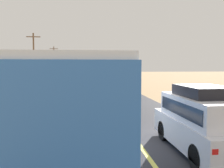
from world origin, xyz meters
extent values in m
plane|color=tan|center=(0.00, 0.00, 0.00)|extent=(240.00, 240.00, 0.00)
cube|color=#2D2D33|center=(0.00, 0.00, 0.01)|extent=(8.00, 120.00, 0.02)
cube|color=#D8CC4C|center=(0.00, 0.00, 0.02)|extent=(0.16, 117.60, 0.00)
cube|color=silver|center=(1.94, -1.55, 0.70)|extent=(1.90, 4.60, 0.90)
cube|color=silver|center=(1.94, -1.70, 1.55)|extent=(1.75, 3.59, 0.80)
cube|color=#192333|center=(1.94, -1.70, 1.57)|extent=(1.79, 3.22, 0.44)
cube|color=red|center=(1.11, -3.83, 0.88)|extent=(0.16, 0.06, 0.14)
cube|color=black|center=(1.94, -1.65, 2.13)|extent=(1.42, 2.07, 0.36)
cylinder|color=black|center=(1.12, -0.12, 0.40)|extent=(0.26, 0.76, 0.76)
cylinder|color=black|center=(2.76, -0.12, 0.40)|extent=(0.26, 0.76, 0.76)
cylinder|color=black|center=(1.12, -2.97, 0.40)|extent=(0.26, 0.76, 0.76)
cube|color=#B2332D|center=(0.99, 19.84, 1.82)|extent=(2.50, 2.20, 2.20)
cube|color=#192333|center=(0.99, 19.84, 2.27)|extent=(2.53, 1.54, 0.70)
cube|color=brown|center=(0.99, 14.44, 0.72)|extent=(2.50, 6.40, 0.24)
cylinder|color=silver|center=(-0.20, 17.58, 1.94)|extent=(0.12, 0.12, 2.20)
cylinder|color=silver|center=(2.18, 17.58, 1.94)|extent=(0.12, 0.12, 2.20)
cylinder|color=silver|center=(-0.20, 11.30, 1.94)|extent=(0.12, 0.12, 2.20)
cylinder|color=silver|center=(2.18, 11.30, 1.94)|extent=(0.12, 0.12, 2.20)
cube|color=silver|center=(-0.22, 14.44, 1.28)|extent=(0.08, 6.30, 0.12)
cube|color=silver|center=(2.20, 14.44, 1.28)|extent=(0.08, 6.30, 0.12)
cube|color=silver|center=(0.99, 11.28, 1.28)|extent=(2.40, 0.08, 0.12)
cube|color=silver|center=(-0.22, 14.44, 1.72)|extent=(0.08, 6.30, 0.12)
cube|color=silver|center=(2.20, 14.44, 1.72)|extent=(0.08, 6.30, 0.12)
cube|color=silver|center=(0.99, 11.28, 1.72)|extent=(2.40, 0.08, 0.12)
cube|color=silver|center=(-0.22, 14.44, 2.16)|extent=(0.08, 6.30, 0.12)
cube|color=silver|center=(2.20, 14.44, 2.16)|extent=(0.08, 6.30, 0.12)
cube|color=silver|center=(0.99, 11.28, 2.16)|extent=(2.40, 0.08, 0.12)
cube|color=silver|center=(-0.22, 14.44, 2.60)|extent=(0.08, 6.30, 0.12)
cube|color=silver|center=(2.20, 14.44, 2.60)|extent=(0.08, 6.30, 0.12)
cube|color=silver|center=(0.99, 11.28, 2.60)|extent=(2.40, 0.08, 0.12)
ellipsoid|color=#8C6B4C|center=(0.99, 14.44, 2.69)|extent=(1.75, 3.84, 0.70)
cylinder|color=black|center=(-0.10, 19.84, 0.57)|extent=(0.32, 1.10, 1.10)
cylinder|color=black|center=(2.08, 19.84, 0.57)|extent=(0.32, 1.10, 1.10)
cylinder|color=black|center=(-0.10, 13.16, 0.57)|extent=(0.32, 1.10, 1.10)
cylinder|color=black|center=(2.08, 13.16, 0.57)|extent=(0.32, 1.10, 1.10)
cube|color=#3872C6|center=(-2.34, -0.21, 1.72)|extent=(2.50, 10.00, 2.70)
cube|color=white|center=(-2.34, -0.21, 3.15)|extent=(2.45, 9.80, 0.16)
cube|color=#192333|center=(-2.34, -0.21, 2.19)|extent=(2.54, 9.20, 0.80)
cube|color=silver|center=(-2.34, -0.21, 0.57)|extent=(2.53, 9.80, 0.36)
cylinder|color=black|center=(-3.44, 3.04, 0.52)|extent=(0.30, 1.00, 1.00)
cylinder|color=black|center=(-1.24, 3.04, 0.52)|extent=(0.30, 1.00, 1.00)
cylinder|color=black|center=(-1.24, -3.46, 0.52)|extent=(0.30, 1.00, 1.00)
cube|color=#264C8C|center=(-2.67, 35.22, 0.70)|extent=(1.90, 4.60, 0.90)
cube|color=#264C8C|center=(-2.67, 35.07, 1.55)|extent=(1.75, 3.59, 0.80)
cube|color=#192333|center=(-2.67, 35.07, 1.57)|extent=(1.79, 3.22, 0.44)
cube|color=silver|center=(-2.67, 33.00, 0.37)|extent=(1.86, 0.20, 0.24)
cube|color=red|center=(-3.50, 32.94, 0.88)|extent=(0.16, 0.06, 0.14)
cube|color=red|center=(-1.84, 32.94, 0.88)|extent=(0.16, 0.06, 0.14)
cylinder|color=black|center=(-3.49, 36.65, 0.40)|extent=(0.26, 0.76, 0.76)
cylinder|color=black|center=(-1.85, 36.65, 0.40)|extent=(0.26, 0.76, 0.76)
cylinder|color=black|center=(-3.49, 33.79, 0.40)|extent=(0.26, 0.76, 0.76)
cylinder|color=black|center=(-1.85, 33.79, 0.40)|extent=(0.26, 0.76, 0.76)
cylinder|color=brown|center=(-9.99, 30.65, 4.15)|extent=(0.24, 0.24, 8.30)
cube|color=brown|center=(-9.99, 30.65, 7.70)|extent=(2.20, 0.14, 0.14)
cylinder|color=brown|center=(-9.99, 57.42, 4.18)|extent=(0.24, 0.24, 8.36)
cube|color=brown|center=(-9.99, 57.42, 7.76)|extent=(2.20, 0.14, 0.14)
ellipsoid|color=olive|center=(-10.44, 61.13, 0.00)|extent=(36.06, 20.45, 9.42)
camera|label=1|loc=(-2.07, -9.15, 2.96)|focal=38.15mm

